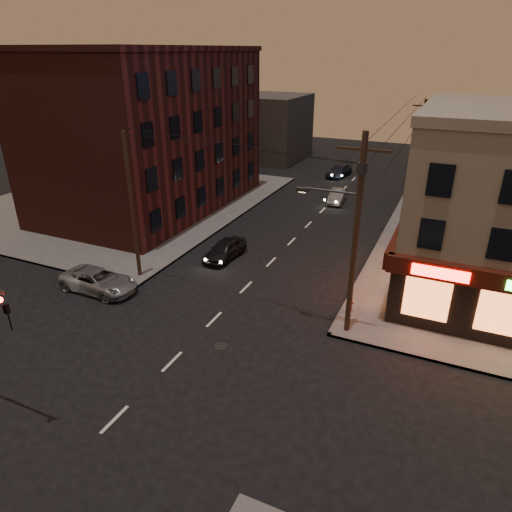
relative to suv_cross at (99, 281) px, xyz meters
The scene contains 14 objects.
ground 8.85m from the suv_cross, 26.96° to the right, with size 120.00×120.00×0.00m, color black.
sidewalk_nw 18.11m from the suv_cross, 124.05° to the left, with size 24.00×28.00×0.15m, color #514F4C.
brick_apartment 17.46m from the suv_cross, 113.87° to the left, with size 12.00×20.00×13.00m, color #461B16.
bg_building_ne_a 40.52m from the suv_cross, 57.26° to the left, with size 10.00×12.00×7.00m, color #3F3D3A.
bg_building_nw 38.49m from the suv_cross, 97.70° to the left, with size 9.00×10.00×8.00m, color #3F3D3A.
bg_building_ne_b 52.00m from the suv_cross, 67.52° to the left, with size 8.00×8.00×6.00m, color #3F3D3A.
utility_pole_main 15.52m from the suv_cross, ahead, with size 4.20×0.44×10.00m.
utility_pole_far 31.86m from the suv_cross, 62.36° to the left, with size 0.26×0.26×9.00m, color #382619.
utility_pole_west 4.82m from the suv_cross, 66.97° to the left, with size 0.24×0.24×9.00m, color #382619.
suv_cross is the anchor object (origin of this frame).
sedan_near 8.62m from the suv_cross, 56.91° to the left, with size 1.59×3.96×1.35m, color black.
sedan_mid 24.44m from the suv_cross, 69.86° to the left, with size 1.31×3.76×1.24m, color #63605C.
sedan_far 32.99m from the suv_cross, 79.44° to the left, with size 1.81×4.46×1.29m, color black.
fire_hydrant 14.81m from the suv_cross, 14.46° to the left, with size 0.39×0.39×0.86m.
Camera 1 is at (10.74, -14.14, 13.32)m, focal length 32.00 mm.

